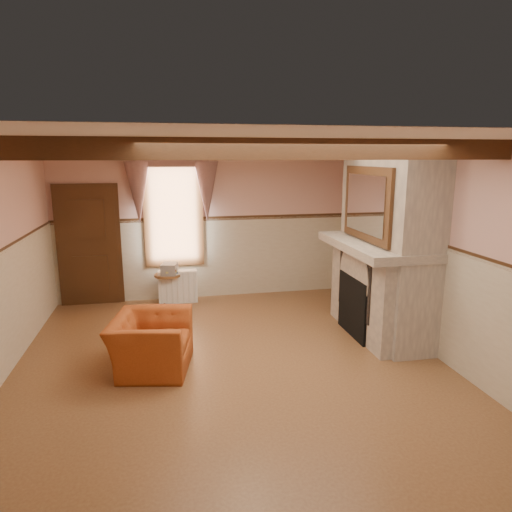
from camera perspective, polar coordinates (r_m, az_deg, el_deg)
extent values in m
cube|color=brown|center=(6.11, -3.16, -13.22)|extent=(5.50, 6.00, 0.01)
cube|color=silver|center=(5.51, -3.52, 14.06)|extent=(5.50, 6.00, 0.01)
cube|color=tan|center=(8.58, -6.20, 4.01)|extent=(5.50, 0.02, 2.80)
cube|color=tan|center=(2.85, 5.55, -13.34)|extent=(5.50, 0.02, 2.80)
cube|color=tan|center=(6.61, 20.99, 0.77)|extent=(0.02, 6.00, 2.80)
cube|color=black|center=(7.01, 12.54, -6.11)|extent=(0.20, 0.95, 0.90)
imported|color=#994219|center=(5.98, -12.98, -10.52)|extent=(1.10, 1.21, 0.68)
cylinder|color=brown|center=(8.49, -10.92, -4.01)|extent=(0.60, 0.60, 0.55)
cube|color=#B7AD8C|center=(8.36, -10.77, -1.59)|extent=(0.32, 0.37, 0.20)
cube|color=white|center=(8.48, -9.74, -3.79)|extent=(0.70, 0.19, 0.60)
imported|color=brown|center=(6.97, 14.36, 2.31)|extent=(0.36, 0.36, 0.09)
cube|color=black|center=(7.38, 12.81, 3.37)|extent=(0.14, 0.24, 0.20)
cylinder|color=gold|center=(7.04, 14.08, 3.21)|extent=(0.11, 0.11, 0.28)
cylinder|color=#A9142E|center=(6.30, 17.35, 1.43)|extent=(0.06, 0.06, 0.16)
cylinder|color=yellow|center=(6.43, 16.75, 1.49)|extent=(0.06, 0.06, 0.12)
cube|color=gray|center=(6.96, 16.11, 1.65)|extent=(0.85, 2.00, 2.80)
cube|color=gray|center=(6.88, 14.76, 1.28)|extent=(1.05, 2.05, 0.12)
cube|color=silver|center=(6.72, 13.62, 6.34)|extent=(0.06, 1.44, 1.04)
cube|color=black|center=(8.64, -20.10, 1.04)|extent=(1.10, 0.10, 2.10)
cube|color=white|center=(8.48, -10.28, 5.50)|extent=(1.06, 0.08, 2.02)
cube|color=gray|center=(8.34, -10.42, 9.52)|extent=(1.30, 0.14, 1.40)
cube|color=black|center=(4.32, -1.21, 13.23)|extent=(5.50, 0.18, 0.20)
cube|color=black|center=(6.70, -4.98, 12.88)|extent=(5.50, 0.18, 0.20)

